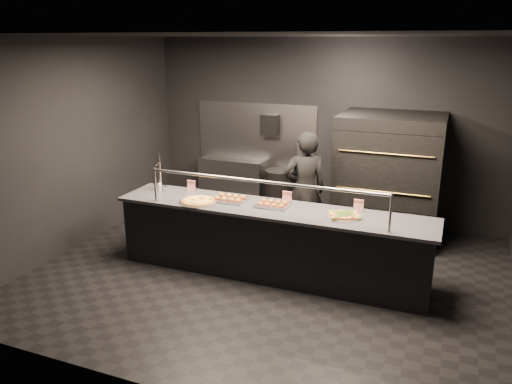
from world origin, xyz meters
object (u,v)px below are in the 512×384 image
round_pizza (199,201)px  beer_tap (160,179)px  prep_shelf (232,183)px  slider_tray_b (273,204)px  slider_tray_a (230,199)px  service_counter (271,241)px  fire_extinguisher (300,155)px  square_pizza (344,215)px  worker (304,191)px  pizza_oven (388,177)px  trash_bin (279,193)px  towel_dispenser (270,125)px

round_pizza → beer_tap: bearing=158.6°
prep_shelf → slider_tray_b: 2.81m
slider_tray_a → beer_tap: bearing=175.7°
service_counter → fire_extinguisher: bearing=98.3°
square_pizza → worker: (-0.80, 1.04, -0.07)m
pizza_oven → fire_extinguisher: size_ratio=3.78×
pizza_oven → round_pizza: bearing=-136.4°
fire_extinguisher → round_pizza: bearing=-103.2°
trash_bin → square_pizza: bearing=-54.2°
round_pizza → slider_tray_a: (0.35, 0.22, 0.01)m
round_pizza → trash_bin: 2.45m
prep_shelf → round_pizza: (0.65, -2.47, 0.49)m
service_counter → slider_tray_b: size_ratio=9.56×
trash_bin → worker: bearing=-55.9°
pizza_oven → service_counter: bearing=-122.3°
service_counter → slider_tray_b: bearing=90.2°
beer_tap → square_pizza: beer_tap is taller
pizza_oven → slider_tray_a: 2.57m
service_counter → beer_tap: size_ratio=7.44×
round_pizza → worker: size_ratio=0.30×
beer_tap → slider_tray_b: 1.72m
square_pizza → trash_bin: size_ratio=0.54×
fire_extinguisher → worker: 1.45m
service_counter → slider_tray_b: (-0.00, 0.06, 0.48)m
towel_dispenser → round_pizza: (-0.05, -2.54, -0.61)m
fire_extinguisher → prep_shelf: bearing=-176.3°
round_pizza → slider_tray_b: size_ratio=1.20×
prep_shelf → towel_dispenser: bearing=5.7°
prep_shelf → trash_bin: prep_shelf is taller
service_counter → prep_shelf: service_counter is taller
fire_extinguisher → slider_tray_a: bearing=-96.1°
service_counter → square_pizza: service_counter is taller
towel_dispenser → beer_tap: bearing=-110.0°
prep_shelf → slider_tray_a: slider_tray_a is taller
slider_tray_a → slider_tray_b: slider_tray_a is taller
towel_dispenser → square_pizza: 3.07m
beer_tap → worker: (1.85, 0.89, -0.21)m
trash_bin → worker: worker is taller
pizza_oven → slider_tray_b: (-1.20, -1.84, -0.02)m
square_pizza → beer_tap: bearing=176.8°
slider_tray_a → fire_extinguisher: bearing=83.9°
pizza_oven → prep_shelf: pizza_oven is taller
prep_shelf → beer_tap: 2.26m
prep_shelf → fire_extinguisher: (1.25, 0.08, 0.61)m
beer_tap → slider_tray_b: size_ratio=1.28×
towel_dispenser → round_pizza: towel_dispenser is taller
towel_dispenser → worker: 1.83m
prep_shelf → worker: (1.73, -1.28, 0.42)m
beer_tap → slider_tray_b: (1.72, -0.09, -0.13)m
round_pizza → trash_bin: round_pizza is taller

